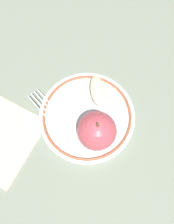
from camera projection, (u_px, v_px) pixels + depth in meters
ground_plane at (91, 123)px, 0.45m from camera, size 2.00×2.00×0.00m
plate at (87, 116)px, 0.45m from camera, size 0.20×0.20×0.02m
apple_red_whole at (97, 131)px, 0.40m from camera, size 0.07×0.07×0.08m
apple_slice_front at (98, 91)px, 0.45m from camera, size 0.07×0.07×0.02m
fork at (60, 124)px, 0.44m from camera, size 0.17×0.06×0.00m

